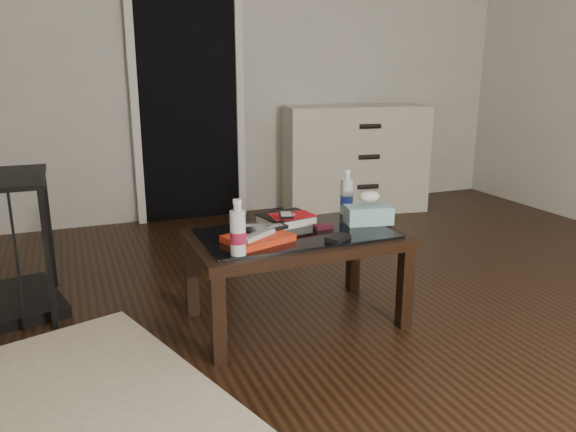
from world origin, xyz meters
name	(u,v)px	position (x,y,z in m)	size (l,w,h in m)	color
ground	(393,337)	(0.00, 0.00, 0.00)	(5.00, 5.00, 0.00)	black
doorway	(188,92)	(-0.40, 2.47, 1.02)	(0.90, 0.08, 2.07)	black
coffee_table	(296,245)	(-0.36, 0.34, 0.40)	(1.00, 0.60, 0.46)	black
dresser	(354,158)	(0.97, 2.23, 0.45)	(1.27, 0.69, 0.90)	beige
magazines	(258,238)	(-0.57, 0.27, 0.48)	(0.28, 0.21, 0.03)	red
remote_silver	(258,235)	(-0.58, 0.23, 0.50)	(0.20, 0.05, 0.02)	#BCBCC1
remote_black_front	(268,229)	(-0.51, 0.31, 0.50)	(0.20, 0.05, 0.02)	black
remote_black_back	(254,227)	(-0.56, 0.35, 0.50)	(0.20, 0.05, 0.02)	black
textbook	(286,219)	(-0.35, 0.49, 0.48)	(0.25, 0.20, 0.05)	black
dvd_mailers	(289,215)	(-0.34, 0.47, 0.51)	(0.19, 0.14, 0.01)	#BA0C14
ipod	(286,215)	(-0.37, 0.43, 0.52)	(0.06, 0.10, 0.02)	black
flip_phone	(323,227)	(-0.21, 0.34, 0.47)	(0.09, 0.05, 0.02)	#330B15
wallet	(338,238)	(-0.23, 0.15, 0.47)	(0.12, 0.07, 0.02)	black
water_bottle_left	(238,227)	(-0.71, 0.12, 0.58)	(0.07, 0.07, 0.24)	silver
water_bottle_right	(347,192)	(0.03, 0.55, 0.58)	(0.07, 0.07, 0.24)	silver
tissue_box	(369,215)	(0.04, 0.34, 0.51)	(0.23, 0.12, 0.09)	teal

